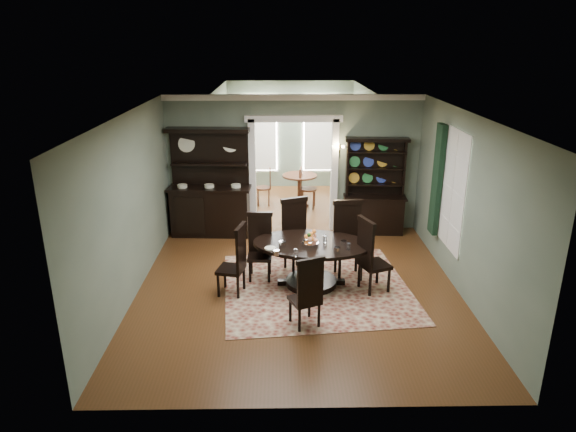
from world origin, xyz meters
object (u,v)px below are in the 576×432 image
sideboard (210,198)px  welsh_dresser (374,199)px  parlor_table (300,186)px  dining_table (312,256)px

sideboard → welsh_dresser: (3.59, 0.04, -0.05)m
sideboard → parlor_table: bearing=47.1°
sideboard → parlor_table: sideboard is taller
sideboard → dining_table: bearing=-48.1°
sideboard → welsh_dresser: size_ratio=1.11×
dining_table → welsh_dresser: welsh_dresser is taller
dining_table → welsh_dresser: bearing=67.6°
dining_table → sideboard: bearing=137.0°
dining_table → sideboard: sideboard is taller
sideboard → welsh_dresser: sideboard is taller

